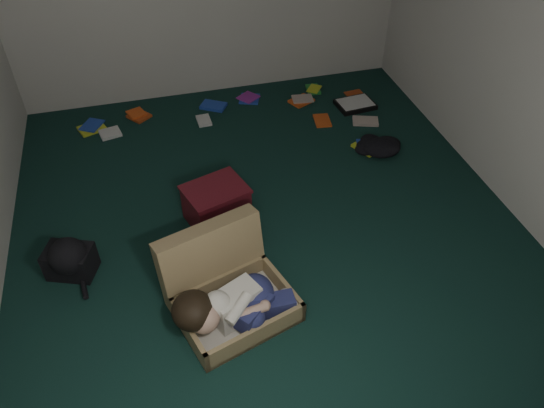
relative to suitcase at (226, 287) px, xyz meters
name	(u,v)px	position (x,y,z in m)	size (l,w,h in m)	color
floor	(267,224)	(0.47, 0.69, -0.17)	(4.50, 4.50, 0.00)	black
wall_front	(432,391)	(0.47, -1.56, 1.13)	(4.50, 4.50, 0.00)	silver
wall_right	(534,44)	(2.47, 0.69, 1.13)	(4.50, 4.50, 0.00)	silver
suitcase	(226,287)	(0.00, 0.00, 0.00)	(0.93, 0.92, 0.55)	#9C8356
person	(232,305)	(0.01, -0.20, 0.04)	(0.84, 0.42, 0.34)	white
maroon_bin	(216,204)	(0.09, 0.86, 0.00)	(0.56, 0.50, 0.33)	#58111A
backpack	(70,260)	(-1.04, 0.57, -0.04)	(0.41, 0.33, 0.25)	black
clothing_pile	(378,150)	(1.71, 1.33, -0.10)	(0.41, 0.33, 0.13)	black
paper_tray	(355,104)	(1.84, 2.20, -0.14)	(0.41, 0.32, 0.05)	black
book_scatter	(261,114)	(0.83, 2.31, -0.15)	(3.04, 1.44, 0.02)	yellow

